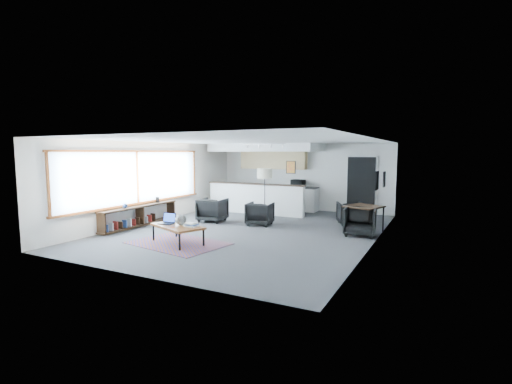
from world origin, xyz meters
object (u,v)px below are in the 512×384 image
at_px(armchair_right, 260,213).
at_px(dining_table, 364,208).
at_px(book_stack, 192,225).
at_px(laptop, 168,220).
at_px(armchair_left, 212,209).
at_px(dining_chair_far, 350,214).
at_px(microwave, 298,182).
at_px(floor_lamp, 265,175).
at_px(dining_chair_near, 360,222).
at_px(ceramic_pot, 181,220).
at_px(coffee_table, 178,227).

distance_m(armchair_right, dining_table, 3.14).
bearing_deg(book_stack, laptop, 175.41).
bearing_deg(armchair_left, dining_chair_far, -167.23).
relative_size(dining_table, microwave, 2.23).
bearing_deg(floor_lamp, microwave, 84.86).
distance_m(book_stack, dining_chair_near, 4.55).
relative_size(book_stack, dining_table, 0.28).
relative_size(ceramic_pot, book_stack, 0.86).
height_order(dining_chair_near, microwave, microwave).
relative_size(armchair_right, dining_chair_far, 1.18).
relative_size(book_stack, dining_chair_near, 0.44).
relative_size(armchair_left, dining_chair_near, 1.18).
xyz_separation_m(armchair_right, microwave, (0.03, 3.29, 0.71)).
relative_size(coffee_table, book_stack, 5.00).
relative_size(coffee_table, laptop, 4.15).
bearing_deg(armchair_right, book_stack, 74.76).
height_order(ceramic_pot, book_stack, ceramic_pot).
bearing_deg(microwave, coffee_table, -89.37).
bearing_deg(ceramic_pot, coffee_table, -148.90).
bearing_deg(microwave, floor_lamp, -87.33).
distance_m(coffee_table, dining_chair_far, 5.52).
bearing_deg(armchair_right, armchair_left, -2.44).
bearing_deg(floor_lamp, dining_chair_near, -14.60).
height_order(floor_lamp, dining_chair_near, floor_lamp).
height_order(laptop, armchair_right, armchair_right).
bearing_deg(dining_table, ceramic_pot, -137.75).
relative_size(laptop, floor_lamp, 0.22).
height_order(coffee_table, dining_table, dining_table).
relative_size(armchair_right, floor_lamp, 0.45).
height_order(floor_lamp, microwave, floor_lamp).
bearing_deg(dining_chair_near, armchair_right, 171.54).
height_order(floor_lamp, dining_chair_far, floor_lamp).
height_order(coffee_table, book_stack, book_stack).
relative_size(ceramic_pot, dining_table, 0.24).
distance_m(coffee_table, microwave, 6.45).
relative_size(book_stack, armchair_left, 0.38).
relative_size(book_stack, floor_lamp, 0.18).
bearing_deg(microwave, ceramic_pot, -88.78).
distance_m(armchair_left, dining_table, 4.79).
xyz_separation_m(laptop, dining_chair_near, (4.23, 2.90, -0.18)).
bearing_deg(ceramic_pot, armchair_right, 76.99).
bearing_deg(microwave, dining_table, -35.37).
bearing_deg(microwave, dining_chair_near, -40.10).
height_order(laptop, dining_chair_near, laptop).
height_order(dining_table, dining_chair_near, dining_table).
xyz_separation_m(book_stack, dining_chair_near, (3.45, 2.96, -0.15)).
distance_m(floor_lamp, microwave, 2.58).
bearing_deg(armchair_right, ceramic_pot, 68.31).
height_order(book_stack, dining_chair_near, dining_chair_near).
distance_m(dining_chair_near, dining_chair_far, 1.58).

